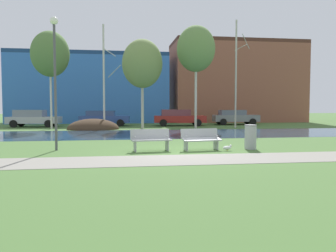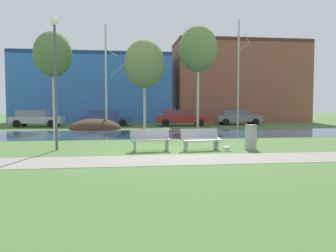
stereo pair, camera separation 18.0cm
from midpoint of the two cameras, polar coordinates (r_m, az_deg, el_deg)
ground_plane at (r=23.03m, az=-2.76°, el=-1.11°), size 120.00×120.00×0.00m
paved_path_strip at (r=11.37m, az=3.00°, el=-5.67°), size 60.00×2.23×0.01m
river_band at (r=21.89m, az=-2.47°, el=-1.33°), size 80.00×7.28×0.01m
soil_mound at (r=26.93m, az=-12.72°, el=-0.54°), size 4.00×3.19×1.66m
bench_left at (r=13.50m, az=-3.29°, el=-2.25°), size 1.66×0.77×0.87m
bench_right at (r=13.83m, az=5.20°, el=-2.12°), size 1.66×0.77×0.87m
trash_bin at (r=14.47m, az=13.43°, el=-1.74°), size 0.51×0.51×1.02m
seagull at (r=13.75m, az=9.66°, el=-3.62°), size 0.41×0.15×0.25m
streetlamp at (r=14.48m, az=-18.96°, el=10.25°), size 0.32×0.32×5.35m
birch_far_left at (r=28.36m, az=-19.49°, el=11.39°), size 2.95×2.95×7.63m
birch_left at (r=26.80m, az=-10.93°, el=8.22°), size 1.41×2.24×8.08m
birch_center_left at (r=27.43m, az=-4.57°, el=10.44°), size 3.23×3.23×7.13m
birch_center at (r=27.95m, az=4.56°, el=12.85°), size 3.09×3.09×8.28m
birch_center_right at (r=28.90m, az=11.29°, el=8.79°), size 1.18×2.00×8.93m
parked_van_nearest_silver at (r=31.46m, az=-22.03°, el=1.26°), size 4.49×2.22×1.48m
parked_sedan_second_blue at (r=31.18m, az=-10.97°, el=1.37°), size 4.55×2.21×1.39m
parked_hatch_third_red at (r=30.89m, az=1.61°, el=1.49°), size 4.83×2.34×1.50m
parked_wagon_fourth_grey at (r=33.27m, az=11.07°, el=1.53°), size 4.42×2.36×1.44m
building_blue_store at (r=39.14m, az=-12.96°, el=6.15°), size 16.74×7.11×7.51m
building_brick_low at (r=40.53m, az=11.27°, el=7.24°), size 14.89×6.43×9.17m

